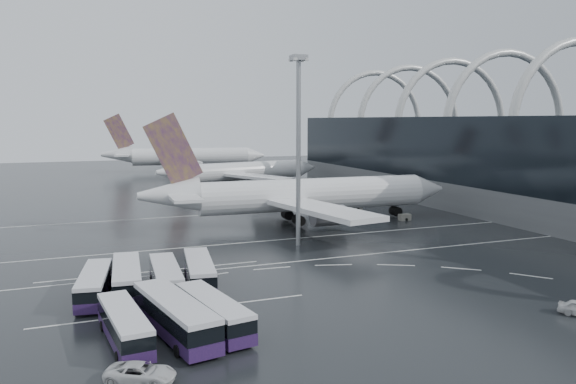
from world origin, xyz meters
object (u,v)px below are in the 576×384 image
object	(u,v)px
bus_row_far_b	(175,316)
gse_cart_belly_b	(357,207)
bus_row_near_b	(127,278)
floodlight_mast	(298,127)
bus_row_far_c	(213,312)
van_curve_a	(141,373)
airliner_gate_b	(239,172)
bus_row_near_c	(166,277)
airliner_main	(298,196)
bus_row_near_d	(199,271)
gse_cart_belly_e	(333,211)
airliner_gate_c	(182,157)
gse_cart_belly_d	(405,217)
bus_row_near_a	(94,284)
bus_row_far_a	(124,325)

from	to	relation	value
bus_row_far_b	gse_cart_belly_b	xyz separation A→B (m)	(49.51, 57.43, -1.30)
bus_row_near_b	floodlight_mast	size ratio (longest dim) A/B	0.46
bus_row_far_c	van_curve_a	bearing A→B (deg)	128.04
airliner_gate_b	gse_cart_belly_b	bearing A→B (deg)	-87.60
bus_row_near_c	bus_row_far_b	world-z (taller)	bus_row_far_b
airliner_main	bus_row_near_b	world-z (taller)	airliner_main
van_curve_a	floodlight_mast	xyz separation A→B (m)	(28.43, 38.15, 17.44)
airliner_main	floodlight_mast	distance (m)	22.86
bus_row_near_d	floodlight_mast	bearing A→B (deg)	-42.33
gse_cart_belly_e	floodlight_mast	bearing A→B (deg)	-126.55
airliner_gate_c	gse_cart_belly_b	bearing A→B (deg)	-72.42
bus_row_far_c	gse_cart_belly_d	size ratio (longest dim) A/B	5.70
bus_row_near_b	gse_cart_belly_b	distance (m)	67.61
bus_row_near_d	bus_row_far_b	size ratio (longest dim) A/B	0.90
bus_row_near_a	bus_row_far_a	distance (m)	13.88
bus_row_far_b	van_curve_a	size ratio (longest dim) A/B	2.76
bus_row_far_c	bus_row_near_b	bearing A→B (deg)	14.12
bus_row_near_d	floodlight_mast	distance (m)	29.60
bus_row_near_b	bus_row_far_c	xyz separation A→B (m)	(6.32, -14.24, -0.10)
bus_row_near_c	gse_cart_belly_d	world-z (taller)	bus_row_near_c
bus_row_near_b	gse_cart_belly_b	size ratio (longest dim) A/B	6.09
airliner_gate_c	bus_row_near_c	xyz separation A→B (m)	(-30.63, -149.12, -3.72)
airliner_main	floodlight_mast	size ratio (longest dim) A/B	2.10
airliner_gate_c	gse_cart_belly_d	size ratio (longest dim) A/B	27.38
bus_row_near_a	bus_row_far_a	xyz separation A→B (m)	(1.83, -13.76, -0.03)
bus_row_near_a	bus_row_near_c	xyz separation A→B (m)	(7.61, -0.40, 0.05)
bus_row_near_c	gse_cart_belly_e	bearing A→B (deg)	-40.99
bus_row_far_c	airliner_main	bearing A→B (deg)	-40.60
bus_row_near_c	bus_row_far_b	size ratio (longest dim) A/B	0.88
floodlight_mast	gse_cart_belly_d	size ratio (longest dim) A/B	13.01
gse_cart_belly_d	bus_row_far_c	bearing A→B (deg)	-138.87
airliner_main	bus_row_far_b	distance (m)	57.13
bus_row_near_b	van_curve_a	xyz separation A→B (m)	(-1.25, -22.61, -1.05)
bus_row_near_a	floodlight_mast	bearing A→B (deg)	-52.91
floodlight_mast	gse_cart_belly_e	bearing A→B (deg)	53.45
airliner_gate_b	gse_cart_belly_e	xyz separation A→B (m)	(4.99, -51.51, -3.83)
airliner_gate_b	bus_row_far_b	xyz separation A→B (m)	(-37.39, -105.83, -2.56)
bus_row_near_b	gse_cart_belly_d	bearing A→B (deg)	-57.67
bus_row_near_c	bus_row_near_d	bearing A→B (deg)	-71.75
airliner_gate_c	bus_row_far_a	distance (m)	166.56
bus_row_near_c	airliner_gate_c	bearing A→B (deg)	-7.53
bus_row_near_b	airliner_gate_c	bearing A→B (deg)	-8.01
bus_row_near_d	van_curve_a	bearing A→B (deg)	165.40
floodlight_mast	gse_cart_belly_e	distance (m)	34.87
bus_row_near_a	airliner_main	bearing A→B (deg)	-39.27
bus_row_near_c	gse_cart_belly_d	xyz separation A→B (m)	(50.52, 29.12, -1.09)
bus_row_far_a	bus_row_far_b	distance (m)	4.39
bus_row_near_b	bus_row_far_a	world-z (taller)	bus_row_near_b
airliner_main	bus_row_far_b	world-z (taller)	airliner_main
bus_row_far_c	gse_cart_belly_b	distance (m)	73.30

